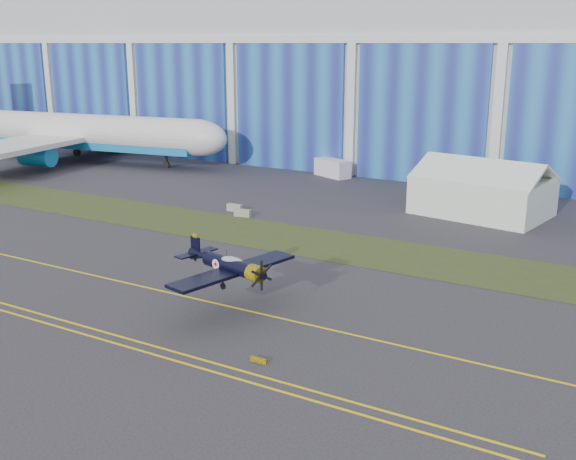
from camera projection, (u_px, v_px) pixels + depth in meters
The scene contains 14 objects.
ground at pixel (132, 260), 64.28m from camera, with size 260.00×260.00×0.00m, color #35333A.
grass_median at pixel (218, 227), 75.96m from camera, with size 260.00×10.00×0.02m, color #475128.
hangar at pixel (405, 72), 120.16m from camera, with size 220.00×45.70×30.00m.
taxiway_centreline at pixel (93, 275), 60.11m from camera, with size 200.00×0.20×0.02m, color yellow.
edge_line_near at pixel (2, 310), 52.18m from camera, with size 80.00×0.20×0.02m, color yellow.
edge_line_far at pixel (13, 306), 53.02m from camera, with size 80.00×0.20×0.02m, color yellow.
guard_board_right at pixel (258, 360), 43.63m from camera, with size 1.20×0.15×0.35m, color yellow.
warbird at pixel (229, 265), 51.25m from camera, with size 11.73×13.18×3.36m.
jetliner at pixel (69, 93), 115.29m from camera, with size 75.27×66.69×23.52m.
tent at pixel (483, 186), 80.62m from camera, with size 16.44×13.17×6.90m.
shipping_container at pixel (332, 168), 104.20m from camera, with size 6.16×2.47×2.67m, color silver.
tug at pixel (433, 183), 96.60m from camera, with size 2.15×1.35×1.26m, color yellow.
barrier_a at pixel (235, 208), 82.77m from camera, with size 2.00×0.60×0.90m, color gray.
barrier_b at pixel (242, 213), 80.22m from camera, with size 2.00×0.60×0.90m, color gray.
Camera 1 is at (43.54, -45.48, 20.02)m, focal length 42.00 mm.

